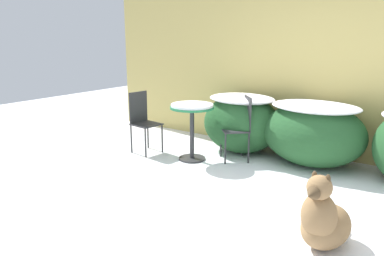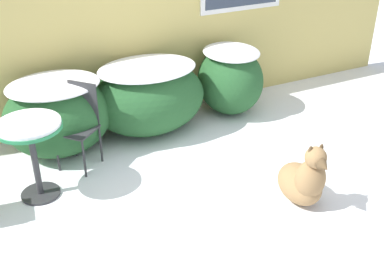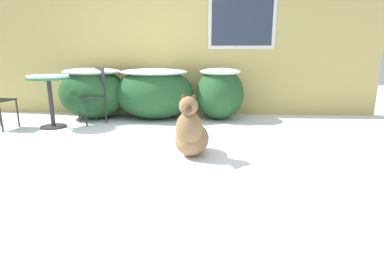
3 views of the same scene
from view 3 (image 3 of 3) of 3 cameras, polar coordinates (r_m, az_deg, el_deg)
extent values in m
plane|color=white|center=(3.76, -10.98, -3.51)|extent=(16.00, 16.00, 0.00)
cube|color=tan|center=(5.77, -6.23, 18.00)|extent=(8.00, 0.06, 3.07)
cube|color=silver|center=(5.74, 9.62, 22.42)|extent=(1.19, 0.04, 1.56)
cube|color=#2D3847|center=(5.72, 9.64, 22.44)|extent=(1.07, 0.01, 1.44)
ellipsoid|color=#235128|center=(5.57, -18.29, 6.26)|extent=(1.17, 0.97, 0.88)
ellipsoid|color=white|center=(5.54, -18.59, 10.16)|extent=(1.00, 0.82, 0.12)
ellipsoid|color=#235128|center=(5.30, -7.16, 6.46)|extent=(1.37, 1.04, 0.88)
ellipsoid|color=white|center=(5.27, -7.29, 10.53)|extent=(1.17, 0.88, 0.12)
ellipsoid|color=#235128|center=(5.25, 5.32, 6.48)|extent=(0.82, 0.91, 0.88)
ellipsoid|color=white|center=(5.22, 5.41, 10.64)|extent=(0.70, 0.78, 0.12)
cylinder|color=#2D2D30|center=(5.15, -24.84, 0.26)|extent=(0.38, 0.38, 0.03)
cylinder|color=#2D2D30|center=(5.08, -25.25, 4.33)|extent=(0.06, 0.06, 0.72)
cylinder|color=#237A47|center=(5.04, -25.69, 8.51)|extent=(0.61, 0.61, 0.03)
cylinder|color=white|center=(5.04, -25.73, 8.88)|extent=(0.59, 0.59, 0.03)
cube|color=#2D2D30|center=(5.17, -18.67, 5.69)|extent=(0.51, 0.51, 0.02)
cube|color=#2D2D30|center=(5.21, -17.07, 8.53)|extent=(0.24, 0.26, 0.46)
cylinder|color=#2D2D30|center=(5.31, -20.78, 3.25)|extent=(0.02, 0.02, 0.43)
cylinder|color=#2D2D30|center=(5.00, -19.56, 2.75)|extent=(0.02, 0.02, 0.43)
cylinder|color=#2D2D30|center=(5.41, -17.49, 3.70)|extent=(0.02, 0.02, 0.43)
cylinder|color=#2D2D30|center=(5.12, -16.11, 3.24)|extent=(0.02, 0.02, 0.43)
cylinder|color=#2D2D30|center=(5.16, -32.59, 1.70)|extent=(0.02, 0.02, 0.43)
cylinder|color=#2D2D30|center=(5.40, -30.27, 2.44)|extent=(0.02, 0.02, 0.43)
ellipsoid|color=#937047|center=(3.37, 0.00, -2.12)|extent=(0.44, 0.58, 0.36)
ellipsoid|color=#937047|center=(3.18, -0.54, -0.23)|extent=(0.32, 0.29, 0.39)
sphere|color=#937047|center=(3.09, -0.68, 4.22)|extent=(0.20, 0.20, 0.20)
cone|color=brown|center=(2.96, -1.23, 3.49)|extent=(0.12, 0.11, 0.11)
ellipsoid|color=brown|center=(3.10, -1.62, 5.65)|extent=(0.05, 0.03, 0.09)
ellipsoid|color=brown|center=(3.08, 0.37, 5.60)|extent=(0.05, 0.03, 0.09)
ellipsoid|color=#937047|center=(3.63, 0.74, -2.55)|extent=(0.11, 0.26, 0.07)
camera|label=1|loc=(0.89, 81.77, 49.13)|focal=35.00mm
camera|label=2|loc=(3.30, -89.64, 32.74)|focal=45.00mm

